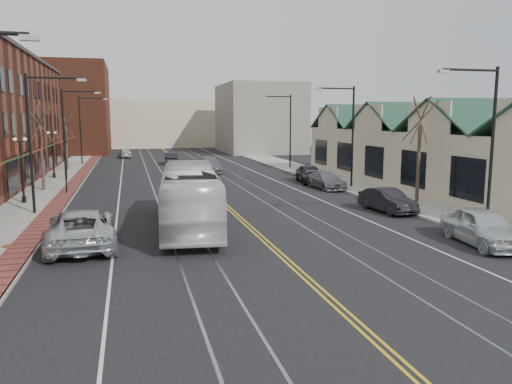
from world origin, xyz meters
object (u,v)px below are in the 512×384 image
parked_car_c (326,181)px  parked_car_d (310,174)px  parked_suv (82,228)px  parked_car_b (387,200)px  parked_car_a (483,227)px  transit_bus (190,197)px

parked_car_c → parked_car_d: parked_car_d is taller
parked_suv → parked_car_b: (17.25, 4.14, -0.14)m
parked_car_c → parked_car_d: size_ratio=0.99×
parked_car_d → parked_car_b: bearing=-83.2°
parked_car_a → parked_car_b: parked_car_a is taller
transit_bus → parked_suv: (-5.12, -2.75, -0.78)m
parked_suv → parked_car_d: bearing=-137.6°
parked_car_a → parked_car_c: (0.00, 18.42, -0.17)m
parked_suv → parked_car_d: parked_suv is taller
parked_car_b → transit_bus: bearing=-179.5°
transit_bus → parked_car_b: 12.24m
parked_suv → parked_car_c: bearing=-144.3°
parked_car_c → parked_car_d: bearing=86.9°
transit_bus → parked_car_c: bearing=-131.3°
transit_bus → parked_car_c: transit_bus is taller
parked_suv → parked_car_c: (17.44, 14.33, -0.18)m
parked_car_c → parked_suv: bearing=-143.7°
parked_car_d → transit_bus: bearing=-121.1°
transit_bus → parked_car_d: bearing=-123.2°
parked_suv → parked_car_d: 25.17m
parked_car_c → transit_bus: bearing=-139.9°
parked_car_b → parked_car_c: parked_car_b is taller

